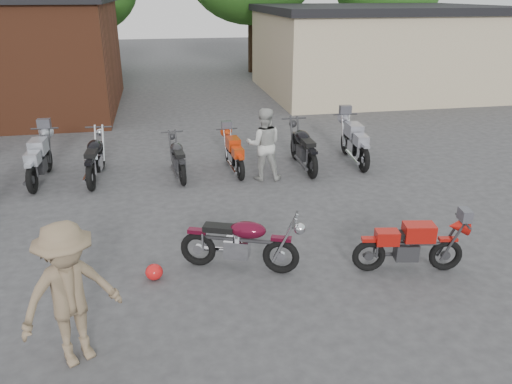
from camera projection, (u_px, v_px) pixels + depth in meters
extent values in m
plane|color=#363538|center=(257.00, 279.00, 8.12)|extent=(90.00, 90.00, 0.00)
cube|color=tan|center=(377.00, 53.00, 22.62)|extent=(10.00, 8.00, 3.50)
ellipsoid|color=red|center=(154.00, 272.00, 8.06)|extent=(0.37, 0.37, 0.26)
imported|color=#B1B2AD|center=(264.00, 144.00, 12.11)|extent=(0.97, 0.82, 1.78)
imported|color=#7A654B|center=(70.00, 295.00, 6.00)|extent=(1.42, 1.22, 1.91)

